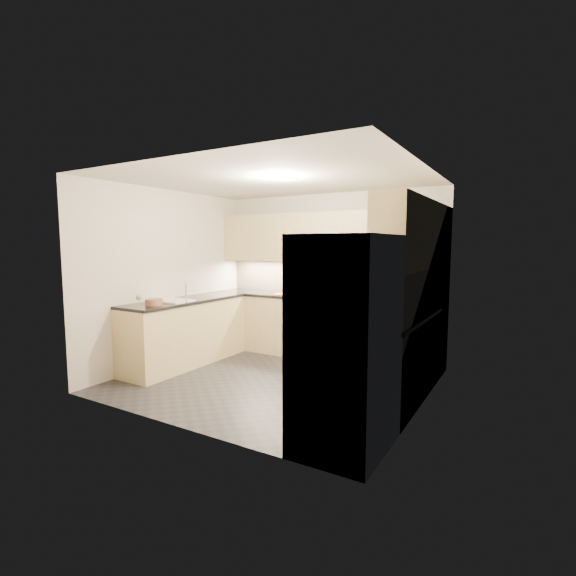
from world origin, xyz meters
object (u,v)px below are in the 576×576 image
object	(u,v)px
refrigerator	(346,343)
cutting_board	(286,294)
utensil_bowl	(402,297)
microwave	(323,246)
gas_range	(319,328)
fruit_basket	(154,302)

from	to	relation	value
refrigerator	cutting_board	world-z (taller)	refrigerator
utensil_bowl	cutting_board	xyz separation A→B (m)	(-1.78, -0.06, -0.07)
refrigerator	utensil_bowl	xyz separation A→B (m)	(-0.20, 2.42, 0.12)
microwave	utensil_bowl	bearing A→B (deg)	-5.97
gas_range	refrigerator	size ratio (longest dim) A/B	0.51
microwave	cutting_board	world-z (taller)	microwave
gas_range	microwave	xyz separation A→B (m)	(0.00, 0.12, 1.24)
utensil_bowl	cutting_board	size ratio (longest dim) A/B	0.74
microwave	fruit_basket	world-z (taller)	microwave
utensil_bowl	fruit_basket	bearing A→B (deg)	-144.55
refrigerator	fruit_basket	bearing A→B (deg)	169.80
gas_range	microwave	distance (m)	1.25
utensil_bowl	cutting_board	distance (m)	1.79
cutting_board	utensil_bowl	bearing A→B (deg)	2.05
cutting_board	fruit_basket	size ratio (longest dim) A/B	1.64
gas_range	utensil_bowl	world-z (taller)	utensil_bowl
gas_range	cutting_board	xyz separation A→B (m)	(-0.53, -0.07, 0.49)
refrigerator	cutting_board	xyz separation A→B (m)	(-1.98, 2.36, 0.05)
utensil_bowl	cutting_board	world-z (taller)	utensil_bowl
microwave	cutting_board	bearing A→B (deg)	-159.99
refrigerator	cutting_board	size ratio (longest dim) A/B	4.91
utensil_bowl	fruit_basket	xyz separation A→B (m)	(-2.67, -1.90, -0.04)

